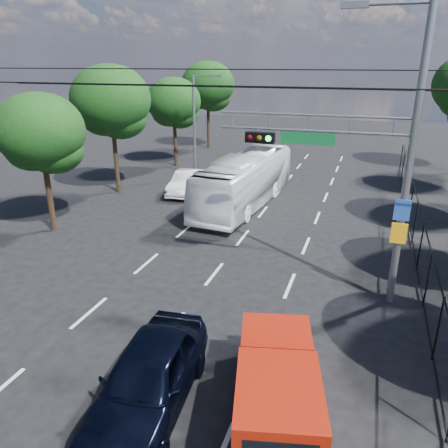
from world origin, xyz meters
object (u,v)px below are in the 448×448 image
at_px(signal_mast, 370,150).
at_px(white_bus, 245,180).
at_px(navy_hatchback, 149,377).
at_px(white_van, 187,182).
at_px(red_pickup, 276,387).

bearing_deg(signal_mast, white_bus, 126.35).
bearing_deg(navy_hatchback, white_van, 104.49).
bearing_deg(white_van, navy_hatchback, -75.65).
bearing_deg(navy_hatchback, signal_mast, 52.34).
height_order(navy_hatchback, white_bus, white_bus).
height_order(signal_mast, white_bus, signal_mast).
height_order(navy_hatchback, white_van, navy_hatchback).
distance_m(navy_hatchback, white_bus, 16.21).
distance_m(red_pickup, white_bus, 16.43).
distance_m(white_bus, white_van, 4.37).
bearing_deg(navy_hatchback, white_bus, 92.04).
relative_size(signal_mast, navy_hatchback, 1.97).
relative_size(white_bus, white_van, 2.45).
bearing_deg(navy_hatchback, red_pickup, 3.08).
height_order(red_pickup, white_van, red_pickup).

